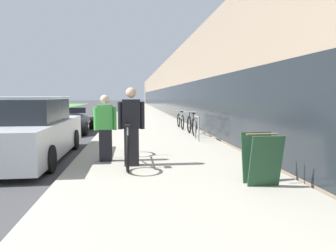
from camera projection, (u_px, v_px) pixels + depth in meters
sidewalk_slab at (141, 115)px, 24.87m from camera, size 4.38×70.00×0.10m
storefront_facade at (203, 90)px, 33.42m from camera, size 10.01×70.00×4.68m
lawn_strip at (14, 114)px, 27.43m from camera, size 4.15×70.00×0.03m
tandem_bicycle at (128, 145)px, 6.90m from camera, size 0.52×2.57×0.94m
person_rider at (131, 127)px, 6.55m from camera, size 0.58×0.23×1.72m
person_bystander at (105, 128)px, 7.01m from camera, size 0.53×0.21×1.56m
bike_rack_hoop at (197, 125)px, 10.38m from camera, size 0.05×0.60×0.84m
cruiser_bike_nearest at (192, 125)px, 11.89m from camera, size 0.52×1.71×0.90m
cruiser_bike_middle at (180, 121)px, 14.20m from camera, size 0.52×1.77×0.84m
sandwich_board_sign at (261, 159)px, 5.17m from camera, size 0.56×0.56×0.90m
parked_sedan_curbside at (29, 132)px, 7.62m from camera, size 1.90×4.78×1.62m
vintage_roadster_curbside at (72, 122)px, 13.46m from camera, size 1.70×4.30×1.09m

